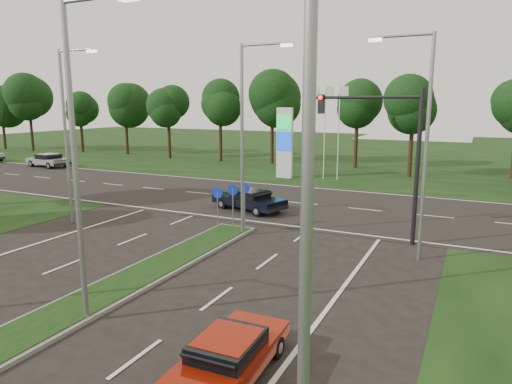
% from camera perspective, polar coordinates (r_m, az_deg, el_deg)
% --- Properties ---
extents(verge_far, '(160.00, 50.00, 0.02)m').
position_cam_1_polar(verge_far, '(59.43, 15.30, 4.49)').
color(verge_far, black).
rests_on(verge_far, ground).
extents(cross_road, '(160.00, 12.00, 0.02)m').
position_cam_1_polar(cross_road, '(29.84, 4.06, -1.27)').
color(cross_road, black).
rests_on(cross_road, ground).
extents(median_kerb, '(2.00, 26.00, 0.12)m').
position_cam_1_polar(median_kerb, '(14.35, -28.70, -16.31)').
color(median_kerb, slate).
rests_on(median_kerb, ground).
extents(streetlight_median_near, '(2.53, 0.22, 9.00)m').
position_cam_1_polar(streetlight_median_near, '(13.42, -21.22, 4.95)').
color(streetlight_median_near, gray).
rests_on(streetlight_median_near, ground).
extents(streetlight_median_far, '(2.53, 0.22, 9.00)m').
position_cam_1_polar(streetlight_median_far, '(21.49, -1.29, 7.68)').
color(streetlight_median_far, gray).
rests_on(streetlight_median_far, ground).
extents(streetlight_left_far, '(2.53, 0.22, 9.00)m').
position_cam_1_polar(streetlight_left_far, '(25.65, -22.46, 7.39)').
color(streetlight_left_far, gray).
rests_on(streetlight_left_far, ground).
extents(streetlight_right_far, '(2.53, 0.22, 9.00)m').
position_cam_1_polar(streetlight_right_far, '(19.24, 20.01, 6.64)').
color(streetlight_right_far, gray).
rests_on(streetlight_right_far, ground).
extents(streetlight_right_near, '(2.53, 0.22, 9.00)m').
position_cam_1_polar(streetlight_right_near, '(5.61, 4.44, -1.81)').
color(streetlight_right_near, gray).
rests_on(streetlight_right_near, ground).
extents(traffic_signal, '(5.10, 0.42, 7.00)m').
position_cam_1_polar(traffic_signal, '(21.46, 16.22, 6.10)').
color(traffic_signal, black).
rests_on(traffic_signal, ground).
extents(median_signs, '(1.16, 1.76, 2.38)m').
position_cam_1_polar(median_signs, '(22.75, -3.03, -0.71)').
color(median_signs, gray).
rests_on(median_signs, ground).
extents(gas_pylon, '(5.80, 1.26, 8.00)m').
position_cam_1_polar(gas_pylon, '(39.10, 3.91, 6.38)').
color(gas_pylon, silver).
rests_on(gas_pylon, ground).
extents(treeline_far, '(6.00, 6.00, 9.90)m').
position_cam_1_polar(treeline_far, '(44.34, 12.15, 11.41)').
color(treeline_far, black).
rests_on(treeline_far, ground).
extents(red_sedan, '(1.73, 3.96, 1.07)m').
position_cam_1_polar(red_sedan, '(11.26, -3.43, -19.68)').
color(red_sedan, maroon).
rests_on(red_sedan, ground).
extents(navy_sedan, '(4.89, 3.12, 1.25)m').
position_cam_1_polar(navy_sedan, '(27.33, -0.86, -0.94)').
color(navy_sedan, black).
rests_on(navy_sedan, ground).
extents(far_car_a, '(4.88, 2.55, 1.35)m').
position_cam_1_polar(far_car_a, '(50.76, -24.53, 3.66)').
color(far_car_a, gray).
rests_on(far_car_a, ground).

